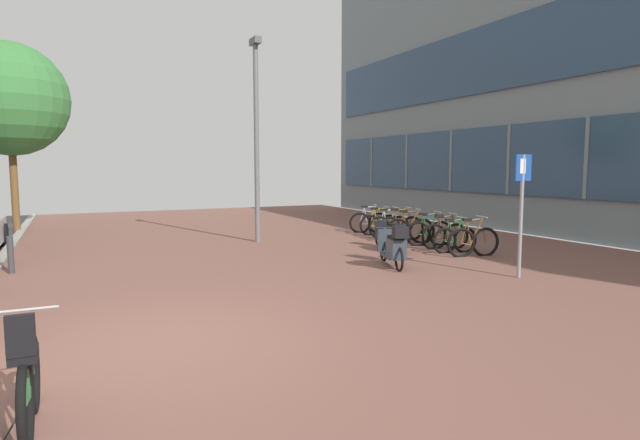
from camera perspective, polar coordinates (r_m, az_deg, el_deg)
ground at (r=7.08m, az=-5.36°, el=-11.94°), size 21.00×40.00×0.13m
bicycle_foreground at (r=5.00m, az=-30.04°, el=-15.45°), size 0.66×1.38×1.08m
bicycle_rack_00 at (r=12.90m, az=16.61°, el=-2.33°), size 1.37×0.47×1.00m
bicycle_rack_01 at (r=13.34m, az=14.71°, el=-2.12°), size 1.25×0.48×0.93m
bicycle_rack_02 at (r=13.94m, az=13.69°, el=-1.70°), size 1.28×0.50×0.97m
bicycle_rack_03 at (r=14.40m, az=12.01°, el=-1.42°), size 1.35×0.49×0.98m
bicycle_rack_04 at (r=14.77m, az=9.92°, el=-1.15°), size 1.35×0.62×1.01m
bicycle_rack_05 at (r=15.33m, az=8.91°, el=-0.88°), size 1.39×0.52×1.01m
bicycle_rack_06 at (r=15.85m, az=7.67°, el=-0.70°), size 1.33×0.48×0.96m
bicycle_rack_07 at (r=16.39m, az=6.61°, el=-0.49°), size 1.28×0.50×0.94m
bicycle_rack_08 at (r=16.91m, az=5.47°, el=-0.26°), size 1.22×0.62×0.96m
scooter_near at (r=11.13m, az=8.17°, el=-2.98°), size 0.80×1.67×0.96m
scooter_mid at (r=13.27m, az=8.07°, el=-1.77°), size 0.60×1.78×0.75m
parking_sign at (r=10.58m, az=21.44°, el=1.88°), size 0.40×0.07×2.38m
lamp_post at (r=14.83m, az=-7.06°, el=9.83°), size 0.20×0.52×5.71m
street_tree at (r=19.78m, az=-31.19°, el=11.36°), size 3.64×3.64×6.15m
bollard_far at (r=12.11m, az=-31.07°, el=-3.33°), size 0.12×0.12×0.75m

